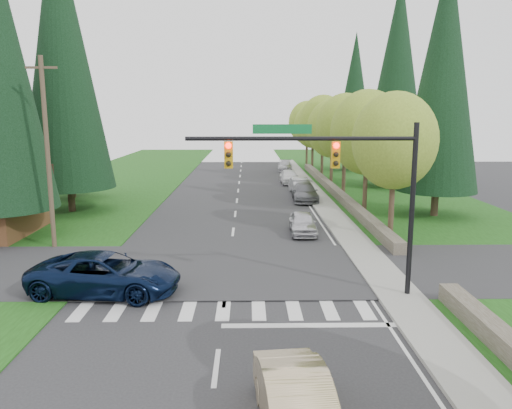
{
  "coord_description": "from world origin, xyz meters",
  "views": [
    {
      "loc": [
        0.92,
        -14.13,
        7.12
      ],
      "look_at": [
        1.3,
        9.47,
        2.8
      ],
      "focal_mm": 35.0,
      "sensor_mm": 36.0,
      "label": 1
    }
  ],
  "objects_px": {
    "suv_navy": "(106,274)",
    "parked_car_c": "(300,186)",
    "parked_car_e": "(285,166)",
    "parked_car_b": "(305,192)",
    "sedan_champagne": "(298,406)",
    "parked_car_d": "(289,177)",
    "parked_car_a": "(303,223)"
  },
  "relations": [
    {
      "from": "sedan_champagne",
      "to": "parked_car_b",
      "type": "bearing_deg",
      "value": 76.89
    },
    {
      "from": "suv_navy",
      "to": "parked_car_c",
      "type": "bearing_deg",
      "value": -16.27
    },
    {
      "from": "sedan_champagne",
      "to": "parked_car_c",
      "type": "bearing_deg",
      "value": 77.6
    },
    {
      "from": "parked_car_b",
      "to": "parked_car_e",
      "type": "xyz_separation_m",
      "value": [
        0.0,
        22.0,
        -0.09
      ]
    },
    {
      "from": "sedan_champagne",
      "to": "parked_car_b",
      "type": "xyz_separation_m",
      "value": [
        3.59,
        30.39,
        0.01
      ]
    },
    {
      "from": "parked_car_d",
      "to": "parked_car_e",
      "type": "distance_m",
      "value": 11.83
    },
    {
      "from": "suv_navy",
      "to": "parked_car_d",
      "type": "relative_size",
      "value": 1.37
    },
    {
      "from": "parked_car_a",
      "to": "parked_car_c",
      "type": "relative_size",
      "value": 0.9
    },
    {
      "from": "suv_navy",
      "to": "parked_car_b",
      "type": "bearing_deg",
      "value": -19.62
    },
    {
      "from": "suv_navy",
      "to": "parked_car_c",
      "type": "distance_m",
      "value": 27.0
    },
    {
      "from": "sedan_champagne",
      "to": "suv_navy",
      "type": "xyz_separation_m",
      "value": [
        -6.78,
        9.06,
        0.11
      ]
    },
    {
      "from": "parked_car_e",
      "to": "parked_car_c",
      "type": "bearing_deg",
      "value": -85.59
    },
    {
      "from": "sedan_champagne",
      "to": "parked_car_b",
      "type": "distance_m",
      "value": 30.6
    },
    {
      "from": "suv_navy",
      "to": "parked_car_b",
      "type": "distance_m",
      "value": 23.72
    },
    {
      "from": "parked_car_a",
      "to": "parked_car_e",
      "type": "height_order",
      "value": "parked_car_a"
    },
    {
      "from": "parked_car_c",
      "to": "parked_car_b",
      "type": "bearing_deg",
      "value": -94.52
    },
    {
      "from": "parked_car_d",
      "to": "sedan_champagne",
      "type": "bearing_deg",
      "value": -96.21
    },
    {
      "from": "parked_car_d",
      "to": "parked_car_e",
      "type": "relative_size",
      "value": 0.99
    },
    {
      "from": "parked_car_a",
      "to": "parked_car_e",
      "type": "bearing_deg",
      "value": 88.83
    },
    {
      "from": "parked_car_a",
      "to": "suv_navy",
      "type": "bearing_deg",
      "value": -130.76
    },
    {
      "from": "parked_car_a",
      "to": "sedan_champagne",
      "type": "bearing_deg",
      "value": -95.33
    },
    {
      "from": "parked_car_c",
      "to": "parked_car_e",
      "type": "xyz_separation_m",
      "value": [
        0.0,
        18.39,
        -0.08
      ]
    },
    {
      "from": "suv_navy",
      "to": "parked_car_e",
      "type": "distance_m",
      "value": 44.55
    },
    {
      "from": "parked_car_c",
      "to": "sedan_champagne",
      "type": "bearing_deg",
      "value": -100.55
    },
    {
      "from": "sedan_champagne",
      "to": "parked_car_e",
      "type": "height_order",
      "value": "sedan_champagne"
    },
    {
      "from": "parked_car_a",
      "to": "parked_car_e",
      "type": "xyz_separation_m",
      "value": [
        1.4,
        33.37,
        -0.03
      ]
    },
    {
      "from": "parked_car_a",
      "to": "parked_car_b",
      "type": "relative_size",
      "value": 0.77
    },
    {
      "from": "parked_car_a",
      "to": "parked_car_b",
      "type": "distance_m",
      "value": 11.45
    },
    {
      "from": "parked_car_b",
      "to": "parked_car_e",
      "type": "height_order",
      "value": "parked_car_b"
    },
    {
      "from": "parked_car_a",
      "to": "parked_car_c",
      "type": "height_order",
      "value": "parked_car_c"
    },
    {
      "from": "parked_car_d",
      "to": "suv_navy",
      "type": "bearing_deg",
      "value": -109.26
    },
    {
      "from": "suv_navy",
      "to": "parked_car_c",
      "type": "relative_size",
      "value": 1.38
    }
  ]
}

